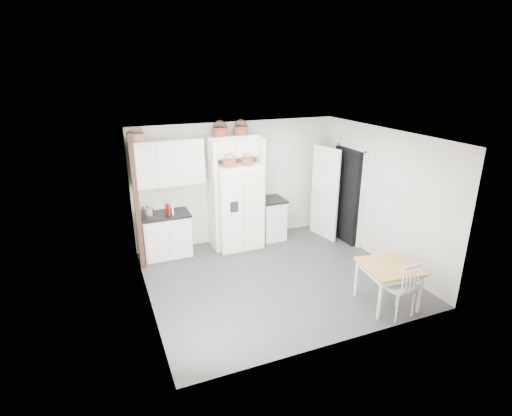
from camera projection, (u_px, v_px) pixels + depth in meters
name	position (u px, v px, depth m)	size (l,w,h in m)	color
floor	(276.00, 277.00, 7.35)	(4.50, 4.50, 0.00)	#3A3A3A
ceiling	(278.00, 136.00, 6.48)	(4.50, 4.50, 0.00)	white
wall_back	(238.00, 182.00, 8.65)	(4.50, 4.50, 0.00)	#BBB4A8
wall_left	(144.00, 230.00, 6.10)	(4.00, 4.00, 0.00)	#BBB4A8
wall_right	(382.00, 196.00, 7.72)	(4.00, 4.00, 0.00)	#BBB4A8
refrigerator	(238.00, 206.00, 8.39)	(0.92, 0.74, 1.78)	white
base_cab_left	(166.00, 236.00, 8.09)	(0.93, 0.59, 0.86)	white
base_cab_right	(271.00, 219.00, 8.92)	(0.50, 0.60, 0.88)	white
dining_table	(387.00, 285.00, 6.44)	(0.83, 0.83, 0.69)	#986131
windsor_chair	(399.00, 286.00, 6.11)	(0.48, 0.44, 0.98)	white
counter_left	(165.00, 215.00, 7.94)	(0.97, 0.63, 0.04)	black
counter_right	(271.00, 200.00, 8.77)	(0.54, 0.64, 0.04)	black
toaster	(146.00, 212.00, 7.72)	(0.29, 0.16, 0.20)	silver
cookbook_red	(168.00, 210.00, 7.85)	(0.03, 0.15, 0.22)	#98110A
cookbook_cream	(172.00, 209.00, 7.88)	(0.03, 0.15, 0.23)	silver
basket_upper_a	(138.00, 137.00, 7.41)	(0.26, 0.26, 0.15)	olive
basket_bridge_a	(220.00, 132.00, 7.97)	(0.30, 0.30, 0.17)	maroon
basket_bridge_b	(241.00, 130.00, 8.13)	(0.30, 0.30, 0.17)	maroon
basket_fridge_a	(230.00, 163.00, 7.92)	(0.27, 0.27, 0.15)	maroon
basket_fridge_b	(247.00, 162.00, 8.05)	(0.24, 0.24, 0.13)	maroon
upper_cabinet	(168.00, 163.00, 7.77)	(1.40, 0.34, 0.90)	white
bridge_cabinet	(233.00, 146.00, 8.18)	(1.12, 0.34, 0.45)	white
fridge_panel_left	(213.00, 196.00, 8.21)	(0.08, 0.60, 2.30)	white
fridge_panel_right	(258.00, 191.00, 8.57)	(0.08, 0.60, 2.30)	white
trim_post	(137.00, 203.00, 7.30)	(0.09, 0.09, 2.60)	black
doorway_void	(347.00, 196.00, 8.65)	(0.18, 0.85, 2.05)	black
door_slab	(325.00, 193.00, 8.81)	(0.80, 0.04, 2.05)	white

